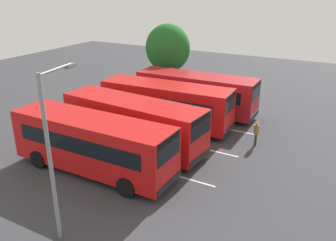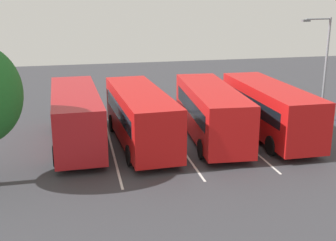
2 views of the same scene
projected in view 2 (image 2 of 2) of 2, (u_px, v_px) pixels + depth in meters
name	position (u px, v px, depth m)	size (l,w,h in m)	color
ground_plane	(176.00, 141.00, 25.86)	(62.71, 62.71, 0.00)	#38383D
bus_far_left	(269.00, 109.00, 26.20)	(9.51, 2.75, 3.13)	red
bus_center_left	(211.00, 111.00, 25.65)	(9.65, 3.28, 3.13)	red
bus_center_right	(140.00, 115.00, 24.78)	(9.57, 2.96, 3.13)	red
bus_far_right	(76.00, 115.00, 24.70)	(9.52, 2.79, 3.13)	#AD191E
pedestrian	(127.00, 102.00, 31.20)	(0.35, 0.35, 1.61)	#232833
street_lamp	(323.00, 63.00, 28.66)	(0.55, 2.28, 6.92)	gray
lane_stripe_outer_left	(237.00, 136.00, 26.69)	(12.10, 0.12, 0.01)	silver
lane_stripe_inner_left	(176.00, 141.00, 25.86)	(12.10, 0.12, 0.01)	silver
lane_stripe_inner_right	(111.00, 145.00, 25.03)	(12.10, 0.12, 0.01)	silver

